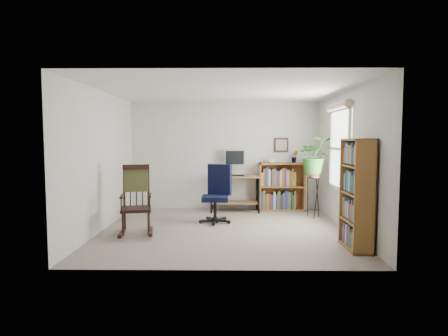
{
  "coord_description": "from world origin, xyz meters",
  "views": [
    {
      "loc": [
        0.08,
        -6.4,
        1.59
      ],
      "look_at": [
        0.0,
        0.4,
        1.05
      ],
      "focal_mm": 30.0,
      "sensor_mm": 36.0,
      "label": 1
    }
  ],
  "objects_px": {
    "rocking_chair": "(136,199)",
    "tall_bookshelf": "(357,194)",
    "office_chair": "(215,193)",
    "low_bookshelf": "(282,186)",
    "desk": "(235,193)"
  },
  "relations": [
    {
      "from": "office_chair",
      "to": "rocking_chair",
      "type": "bearing_deg",
      "value": -123.81
    },
    {
      "from": "low_bookshelf",
      "to": "office_chair",
      "type": "bearing_deg",
      "value": -138.7
    },
    {
      "from": "office_chair",
      "to": "low_bookshelf",
      "type": "distance_m",
      "value": 1.9
    },
    {
      "from": "rocking_chair",
      "to": "low_bookshelf",
      "type": "height_order",
      "value": "rocking_chair"
    },
    {
      "from": "tall_bookshelf",
      "to": "rocking_chair",
      "type": "bearing_deg",
      "value": 167.19
    },
    {
      "from": "desk",
      "to": "office_chair",
      "type": "height_order",
      "value": "office_chair"
    },
    {
      "from": "office_chair",
      "to": "desk",
      "type": "bearing_deg",
      "value": 92.56
    },
    {
      "from": "low_bookshelf",
      "to": "tall_bookshelf",
      "type": "relative_size",
      "value": 0.67
    },
    {
      "from": "tall_bookshelf",
      "to": "low_bookshelf",
      "type": "bearing_deg",
      "value": 102.84
    },
    {
      "from": "office_chair",
      "to": "tall_bookshelf",
      "type": "relative_size",
      "value": 0.7
    },
    {
      "from": "desk",
      "to": "office_chair",
      "type": "bearing_deg",
      "value": -109.03
    },
    {
      "from": "office_chair",
      "to": "tall_bookshelf",
      "type": "xyz_separation_m",
      "value": [
        2.09,
        -1.64,
        0.24
      ]
    },
    {
      "from": "rocking_chair",
      "to": "tall_bookshelf",
      "type": "xyz_separation_m",
      "value": [
        3.36,
        -0.76,
        0.21
      ]
    },
    {
      "from": "office_chair",
      "to": "tall_bookshelf",
      "type": "bearing_deg",
      "value": -16.59
    },
    {
      "from": "desk",
      "to": "low_bookshelf",
      "type": "bearing_deg",
      "value": 6.6
    }
  ]
}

